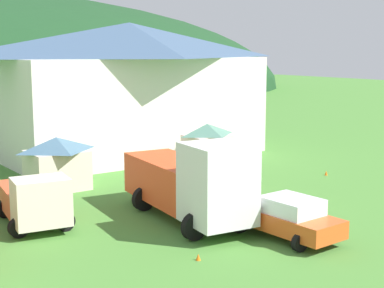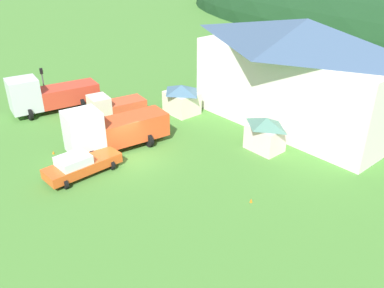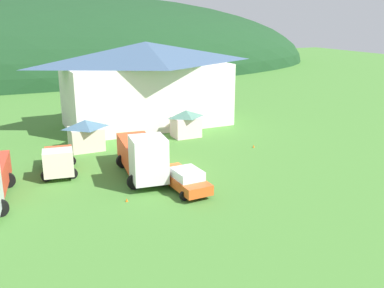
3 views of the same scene
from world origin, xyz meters
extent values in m
plane|color=#477F33|center=(0.00, 0.00, 0.00)|extent=(200.00, 200.00, 0.00)
cube|color=white|center=(3.50, 15.13, 3.38)|extent=(17.33, 8.81, 6.76)
pyramid|color=#3D5675|center=(3.50, 15.13, 7.95)|extent=(18.71, 9.52, 2.37)
cube|color=beige|center=(-4.82, 8.51, 1.04)|extent=(2.91, 2.46, 2.07)
pyramid|color=#42667F|center=(-4.82, 8.51, 2.44)|extent=(3.15, 2.66, 0.73)
cube|color=beige|center=(5.25, 8.65, 1.01)|extent=(2.68, 2.01, 2.02)
pyramid|color=#4C7A6B|center=(5.25, 8.65, 2.38)|extent=(2.90, 2.17, 0.71)
cube|color=silver|center=(-13.80, -2.97, 2.07)|extent=(2.88, 2.96, 3.04)
cube|color=black|center=(-13.82, -3.10, 2.74)|extent=(1.65, 2.27, 0.97)
cube|color=red|center=(-13.19, 1.05, 1.40)|extent=(3.31, 5.83, 1.70)
cylinder|color=black|center=(-12.70, -3.13, 0.55)|extent=(1.10, 0.30, 1.10)
cylinder|color=black|center=(-14.90, -2.80, 0.55)|extent=(1.10, 0.30, 1.10)
cylinder|color=black|center=(-11.97, 1.71, 0.55)|extent=(1.10, 0.30, 1.10)
cylinder|color=black|center=(-14.16, 2.04, 0.55)|extent=(1.10, 0.30, 1.10)
cube|color=beige|center=(-8.36, 1.72, 1.35)|extent=(2.39, 1.96, 1.90)
cube|color=black|center=(-8.37, 1.64, 1.77)|extent=(1.35, 1.48, 0.61)
cube|color=#DB512D|center=(-7.97, 4.25, 0.93)|extent=(2.66, 3.76, 1.06)
cylinder|color=black|center=(-7.44, 1.58, 0.40)|extent=(0.80, 0.30, 0.80)
cylinder|color=black|center=(-9.28, 1.86, 0.40)|extent=(0.80, 0.30, 0.80)
cylinder|color=black|center=(-6.97, 4.63, 0.40)|extent=(0.80, 0.30, 0.80)
cylinder|color=black|center=(-8.82, 4.91, 0.40)|extent=(0.80, 0.30, 0.80)
cube|color=white|center=(-2.79, -2.60, 2.14)|extent=(2.68, 2.79, 3.18)
cube|color=black|center=(-2.81, -2.72, 2.84)|extent=(1.52, 2.15, 1.02)
cube|color=#E04C23|center=(-2.31, 1.36, 1.49)|extent=(3.04, 5.72, 1.88)
cylinder|color=black|center=(-1.75, -2.73, 0.55)|extent=(1.10, 0.30, 1.10)
cylinder|color=black|center=(-3.83, -2.47, 0.55)|extent=(1.10, 0.30, 1.10)
cylinder|color=black|center=(-1.17, 2.05, 0.55)|extent=(1.10, 0.30, 1.10)
cylinder|color=black|center=(-3.25, 2.30, 0.55)|extent=(1.10, 0.30, 1.10)
cube|color=#DF5520|center=(-0.71, -3.92, 0.69)|extent=(2.11, 5.46, 0.70)
cube|color=silver|center=(-0.68, -4.57, 1.35)|extent=(1.82, 2.22, 0.62)
cylinder|color=black|center=(0.19, -5.72, 0.34)|extent=(0.68, 0.24, 0.68)
cylinder|color=black|center=(-1.45, -5.79, 0.34)|extent=(0.68, 0.24, 0.68)
cylinder|color=black|center=(0.04, -2.06, 0.34)|extent=(0.68, 0.24, 0.68)
cylinder|color=black|center=(-1.61, -2.13, 0.34)|extent=(0.68, 0.24, 0.68)
cylinder|color=#4C4C51|center=(-14.70, -0.69, 1.70)|extent=(0.12, 0.12, 3.41)
cube|color=black|center=(-14.70, -0.69, 3.68)|extent=(0.20, 0.24, 0.55)
sphere|color=green|center=(-14.70, -0.56, 3.68)|extent=(0.14, 0.14, 0.14)
cone|color=orange|center=(-5.00, -4.32, 0.00)|extent=(0.36, 0.36, 0.48)
cone|color=orange|center=(9.39, 2.47, 0.00)|extent=(0.36, 0.36, 0.54)
camera|label=1|loc=(-16.69, -20.13, 7.42)|focal=54.52mm
camera|label=2|loc=(22.63, -13.96, 14.85)|focal=37.25mm
camera|label=3|loc=(-12.60, -30.49, 12.01)|focal=41.10mm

